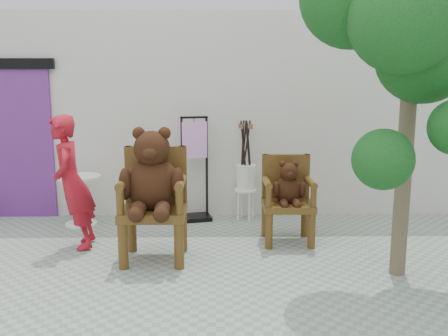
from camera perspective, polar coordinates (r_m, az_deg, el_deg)
name	(u,v)px	position (r m, az deg, el deg)	size (l,w,h in m)	color
ground_plane	(216,287)	(4.81, -0.96, -14.17)	(60.00, 60.00, 0.00)	gray
back_wall	(216,114)	(7.49, -0.96, 6.53)	(9.00, 1.00, 3.00)	silver
doorway	(12,139)	(7.62, -24.17, 3.17)	(1.40, 0.11, 2.33)	#682A7F
chair_big	(153,185)	(5.33, -8.53, -2.05)	(0.72, 0.80, 1.51)	#472E0F
chair_small	(288,192)	(5.98, 7.67, -2.86)	(0.62, 0.57, 1.09)	#472E0F
person	(72,183)	(5.94, -17.80, -1.71)	(0.59, 0.39, 1.61)	#A91423
cafe_table	(80,194)	(6.95, -16.97, -3.06)	(0.60, 0.60, 0.70)	white
display_stand	(195,181)	(6.88, -3.54, -1.53)	(0.52, 0.44, 1.51)	black
stool_bucket	(246,177)	(6.87, 2.63, -1.03)	(0.32, 0.32, 1.45)	white
tree	(407,17)	(4.89, 21.14, 16.62)	(1.95, 1.48, 3.33)	#4D432E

